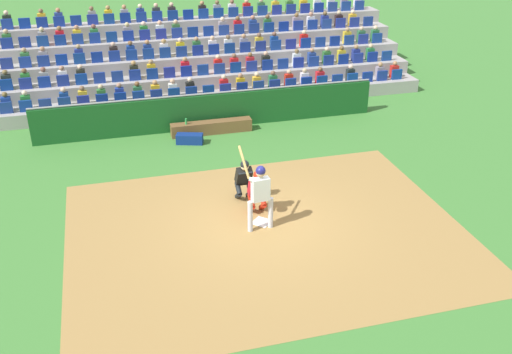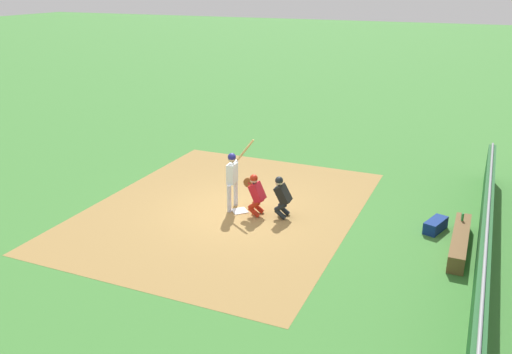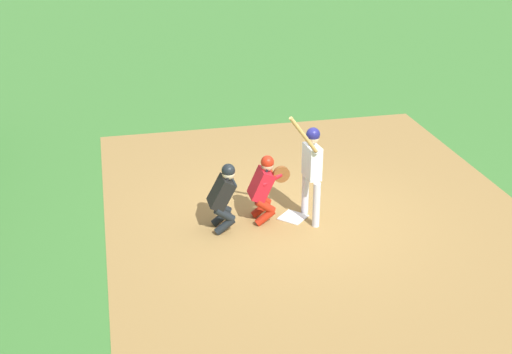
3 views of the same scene
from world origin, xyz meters
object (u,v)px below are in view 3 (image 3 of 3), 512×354
(home_plate_marker, at_px, (293,217))
(batter_at_plate, at_px, (312,164))
(catcher_crouching, at_px, (264,185))
(home_plate_umpire, at_px, (224,194))

(home_plate_marker, distance_m, batter_at_plate, 1.14)
(home_plate_marker, xyz_separation_m, catcher_crouching, (-0.02, -0.54, 0.70))
(catcher_crouching, relative_size, home_plate_umpire, 1.01)
(home_plate_marker, bearing_deg, batter_at_plate, 65.34)
(home_plate_marker, height_order, catcher_crouching, catcher_crouching)
(home_plate_marker, bearing_deg, home_plate_umpire, -83.90)
(home_plate_marker, xyz_separation_m, batter_at_plate, (0.13, 0.28, 1.10))
(batter_at_plate, height_order, catcher_crouching, batter_at_plate)
(home_plate_marker, relative_size, catcher_crouching, 0.34)
(home_plate_marker, height_order, batter_at_plate, batter_at_plate)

